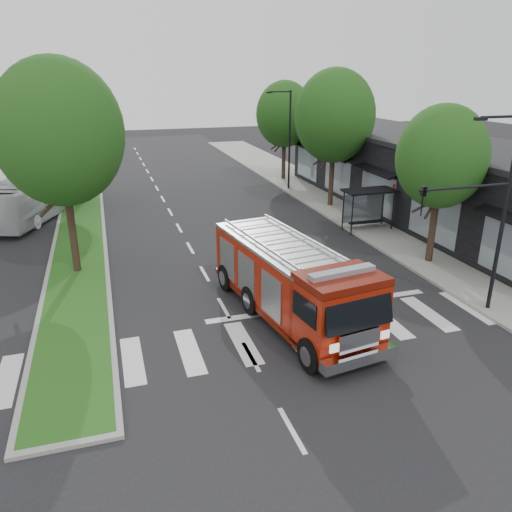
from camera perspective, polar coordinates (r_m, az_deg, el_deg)
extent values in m
plane|color=black|center=(21.29, -3.70, -5.98)|extent=(140.00, 140.00, 0.00)
cube|color=gray|center=(34.47, 12.78, 4.14)|extent=(5.00, 80.00, 0.15)
cube|color=gray|center=(37.80, -19.28, 4.91)|extent=(3.00, 50.00, 0.14)
cube|color=#154B15|center=(37.78, -19.29, 5.02)|extent=(2.60, 49.50, 0.02)
cube|color=black|center=(36.33, 19.34, 8.27)|extent=(8.00, 30.00, 5.00)
cylinder|color=black|center=(30.69, 10.93, 4.56)|extent=(0.08, 0.08, 2.50)
cylinder|color=black|center=(32.07, 15.37, 4.88)|extent=(0.08, 0.08, 2.50)
cylinder|color=black|center=(31.71, 9.92, 5.14)|extent=(0.08, 0.08, 2.50)
cylinder|color=black|center=(33.05, 14.28, 5.44)|extent=(0.08, 0.08, 2.50)
cube|color=black|center=(31.55, 12.85, 7.29)|extent=(3.20, 1.60, 0.12)
cube|color=#8C99A5|center=(32.43, 12.07, 5.43)|extent=(2.80, 0.04, 1.80)
cube|color=black|center=(32.04, 12.57, 3.81)|extent=(2.40, 0.40, 0.08)
cylinder|color=black|center=(27.05, 19.51, 2.95)|extent=(0.36, 0.36, 3.74)
ellipsoid|color=#1B350E|center=(26.26, 20.46, 10.57)|extent=(4.40, 4.40, 5.06)
cylinder|color=black|center=(36.94, 8.61, 8.89)|extent=(0.36, 0.36, 4.40)
ellipsoid|color=#1B350E|center=(36.34, 8.98, 15.55)|extent=(5.60, 5.60, 6.44)
cylinder|color=black|center=(46.03, 3.17, 11.08)|extent=(0.36, 0.36, 3.96)
ellipsoid|color=#1B350E|center=(45.56, 3.27, 15.88)|extent=(5.00, 5.00, 5.75)
cylinder|color=black|center=(25.65, -20.28, 2.97)|extent=(0.36, 0.36, 4.62)
ellipsoid|color=#1B350E|center=(24.77, -21.58, 12.97)|extent=(5.80, 5.80, 6.67)
cylinder|color=black|center=(39.28, -19.60, 8.64)|extent=(0.36, 0.36, 4.40)
ellipsoid|color=#1B350E|center=(38.72, -20.37, 14.86)|extent=(5.60, 5.60, 6.44)
cylinder|color=black|center=(21.84, 26.43, 3.81)|extent=(0.16, 0.16, 8.00)
cylinder|color=black|center=(20.59, 26.28, 14.09)|extent=(1.80, 0.10, 0.10)
cube|color=black|center=(19.99, 24.30, 14.10)|extent=(0.45, 0.20, 0.12)
cylinder|color=black|center=(20.21, 22.86, 7.26)|extent=(4.00, 0.10, 0.10)
imported|color=black|center=(19.20, 18.53, 5.96)|extent=(0.18, 0.22, 1.10)
cylinder|color=black|center=(41.69, 3.85, 12.89)|extent=(0.16, 0.16, 8.00)
cylinder|color=black|center=(41.04, 2.75, 18.26)|extent=(1.80, 0.10, 0.10)
cube|color=black|center=(40.75, 1.50, 18.19)|extent=(0.45, 0.20, 0.12)
cube|color=#5C0F05|center=(20.38, 3.81, -5.51)|extent=(4.10, 9.63, 0.28)
cube|color=maroon|center=(20.62, 2.68, -1.62)|extent=(3.78, 7.43, 2.22)
cube|color=maroon|center=(17.28, 9.51, -6.48)|extent=(3.04, 2.38, 2.33)
cube|color=#B2B2B7|center=(20.21, 2.74, 1.44)|extent=(3.78, 7.43, 0.13)
cylinder|color=#B2B2B7|center=(19.71, 0.19, 1.64)|extent=(1.08, 6.61, 0.11)
cylinder|color=#B2B2B7|center=(20.61, 5.20, 2.41)|extent=(1.08, 6.61, 0.11)
cube|color=silver|center=(16.90, 11.80, -11.39)|extent=(2.91, 0.80, 0.39)
cube|color=#8C99A5|center=(16.66, 9.81, -1.87)|extent=(2.47, 0.74, 0.20)
cylinder|color=black|center=(16.94, 6.32, -11.19)|extent=(0.56, 1.26, 1.22)
cylinder|color=black|center=(18.26, 13.24, -9.14)|extent=(0.56, 1.26, 1.22)
cylinder|color=black|center=(20.54, -0.52, -5.07)|extent=(0.56, 1.26, 1.22)
cylinder|color=black|center=(21.64, 5.62, -3.79)|extent=(0.56, 1.26, 1.22)
cylinder|color=black|center=(22.77, -3.37, -2.46)|extent=(0.56, 1.26, 1.22)
cylinder|color=black|center=(23.77, 2.33, -1.42)|extent=(0.56, 1.26, 1.22)
imported|color=silver|center=(37.19, -23.74, 6.34)|extent=(5.96, 10.87, 2.97)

